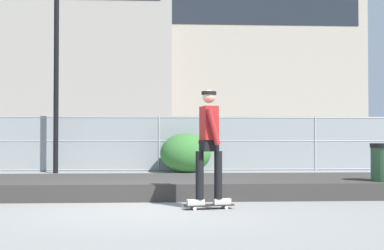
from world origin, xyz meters
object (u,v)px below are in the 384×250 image
(parked_car_mid, at_px, (175,145))
(shrub_center, at_px, (186,153))
(parked_car_far, at_px, (341,145))
(skater, at_px, (209,139))
(parked_car_near, at_px, (26,145))
(street_lamp, at_px, (56,30))
(skateboard, at_px, (209,205))

(parked_car_mid, height_order, shrub_center, parked_car_mid)
(parked_car_mid, bearing_deg, parked_car_far, 3.76)
(skater, xyz_separation_m, parked_car_near, (-5.84, 11.55, -0.28))
(street_lamp, xyz_separation_m, parked_car_mid, (3.89, 2.94, -3.74))
(parked_car_far, bearing_deg, skater, -117.68)
(shrub_center, bearing_deg, parked_car_far, 28.61)
(street_lamp, bearing_deg, parked_car_far, 17.90)
(skateboard, bearing_deg, parked_car_mid, 91.25)
(street_lamp, distance_m, parked_car_mid, 6.15)
(skater, xyz_separation_m, parked_car_mid, (-0.25, 11.54, -0.28))
(street_lamp, bearing_deg, parked_car_mid, 37.05)
(skateboard, relative_size, parked_car_near, 0.18)
(parked_car_far, height_order, shrub_center, parked_car_far)
(skateboard, height_order, parked_car_far, parked_car_far)
(parked_car_near, xyz_separation_m, parked_car_far, (12.12, 0.41, 0.00))
(parked_car_mid, bearing_deg, skater, -88.75)
(skater, distance_m, street_lamp, 10.15)
(skateboard, bearing_deg, street_lamp, 115.73)
(street_lamp, distance_m, parked_car_far, 11.57)
(parked_car_near, relative_size, parked_car_far, 1.01)
(parked_car_near, bearing_deg, shrub_center, -27.27)
(skater, height_order, shrub_center, skater)
(parked_car_mid, relative_size, parked_car_far, 1.00)
(skateboard, height_order, shrub_center, shrub_center)
(skater, xyz_separation_m, street_lamp, (-4.14, 8.60, 3.46))
(street_lamp, bearing_deg, parked_car_near, 119.88)
(parked_car_near, height_order, parked_car_far, same)
(street_lamp, relative_size, parked_car_near, 1.64)
(skateboard, distance_m, parked_car_mid, 11.56)
(parked_car_near, bearing_deg, parked_car_mid, -0.18)
(street_lamp, distance_m, parked_car_near, 5.06)
(shrub_center, bearing_deg, skater, -90.01)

